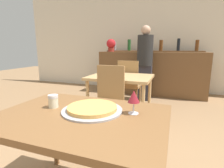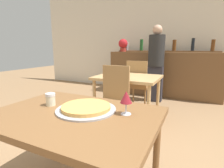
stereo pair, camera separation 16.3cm
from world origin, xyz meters
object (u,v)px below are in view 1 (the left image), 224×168
Objects in this scene: chair_far_side_front at (108,97)px; chair_far_side_back at (129,82)px; cheese_shaker at (53,101)px; wine_glass at (134,97)px; person_standing at (145,61)px; pizza_tray at (92,109)px; potted_plant at (111,45)px.

chair_far_side_front and chair_far_side_back have the same top height.
chair_far_side_back is (-0.00, 1.09, 0.00)m from chair_far_side_front.
cheese_shaker is at bearing 89.29° from chair_far_side_back.
chair_far_side_back is at bearing 105.15° from wine_glass.
chair_far_side_back is at bearing 90.00° from chair_far_side_front.
pizza_tray is at bearing -87.72° from person_standing.
chair_far_side_back is at bearing -102.86° from person_standing.
chair_far_side_front is 1.16m from wine_glass.
chair_far_side_front reaches higher than pizza_tray.
potted_plant is at bearing 103.17° from cheese_shaker.
chair_far_side_front is 1.00× the size of chair_far_side_back.
cheese_shaker is 0.06× the size of person_standing.
wine_glass is at bearing 10.31° from pizza_tray.
chair_far_side_back is 2.14m from pizza_tray.
chair_far_side_back is at bearing -56.76° from potted_plant.
chair_far_side_back is 1.66m from potted_plant.
pizza_tray is 1.28× the size of potted_plant.
person_standing is at bearing 84.82° from chair_far_side_front.
pizza_tray is 2.83m from person_standing.
chair_far_side_front is 2.58m from potted_plant.
chair_far_side_back is 0.82m from person_standing.
chair_far_side_front is at bearing 119.97° from wine_glass.
potted_plant is at bearing -56.76° from chair_far_side_back.
person_standing is at bearing -28.32° from potted_plant.
cheese_shaker is 0.59m from wine_glass.
chair_far_side_front is at bearing 90.00° from chair_far_side_back.
pizza_tray is at bearing 97.48° from chair_far_side_back.
chair_far_side_back is 2.15m from cheese_shaker.
cheese_shaker reaches higher than pizza_tray.
wine_glass reaches higher than pizza_tray.
chair_far_side_front is at bearing 88.55° from cheese_shaker.
cheese_shaker is at bearing -172.26° from wine_glass.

